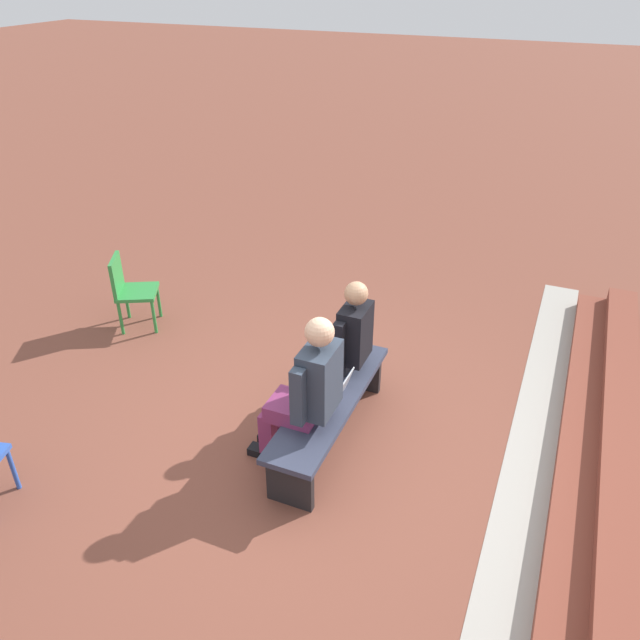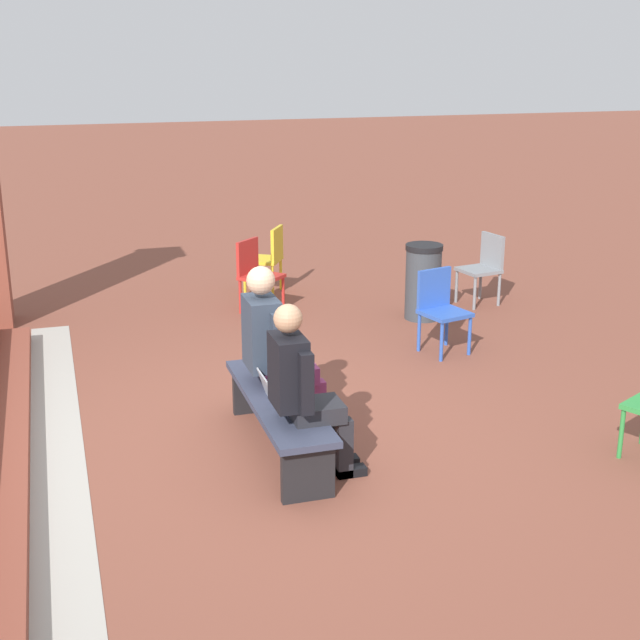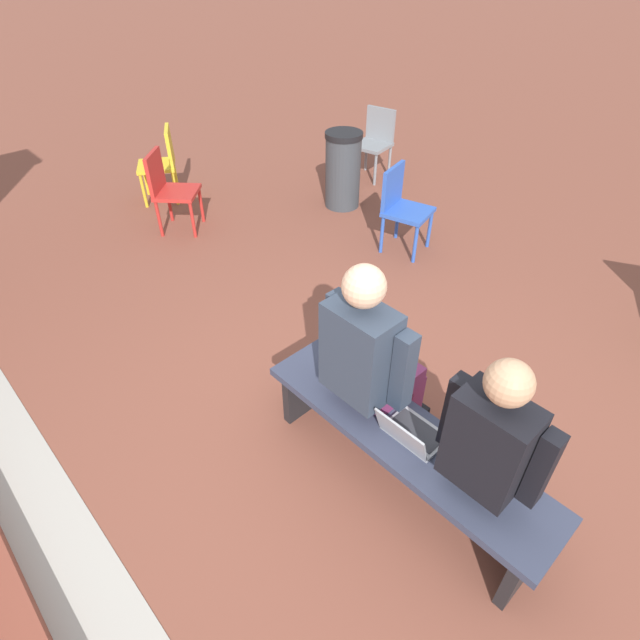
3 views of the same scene
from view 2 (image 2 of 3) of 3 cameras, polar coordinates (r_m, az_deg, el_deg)
name	(u,v)px [view 2 (image 2 of 3)]	position (r m, az deg, el deg)	size (l,w,h in m)	color
ground_plane	(263,444)	(7.07, -3.64, -7.93)	(60.00, 60.00, 0.00)	brown
concrete_strip	(59,480)	(6.78, -16.36, -9.78)	(7.52, 0.40, 0.01)	#A8A399
bench	(278,408)	(6.81, -2.69, -5.68)	(1.80, 0.44, 0.45)	#33384C
person_student	(303,386)	(6.28, -1.09, -4.25)	(0.52, 0.66, 1.31)	#232328
person_adult	(276,347)	(6.98, -2.84, -1.72)	(0.57, 0.72, 1.39)	#7F2D5B
laptop	(278,393)	(6.71, -2.71, -4.69)	(0.32, 0.29, 0.21)	#9EA0A5
plastic_chair_foreground	(256,271)	(10.37, -4.13, 3.15)	(0.59, 0.59, 0.84)	red
plastic_chair_near_bench_left	(269,255)	(11.13, -3.31, 4.15)	(0.58, 0.58, 0.84)	gold
plastic_chair_near_bench_right	(484,264)	(10.83, 10.46, 3.52)	(0.49, 0.49, 0.84)	gray
plastic_chair_far_right	(440,306)	(9.05, 7.71, 0.92)	(0.51, 0.51, 0.84)	#2D56B7
litter_bin	(423,282)	(10.13, 6.61, 2.46)	(0.42, 0.42, 0.86)	#383D42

